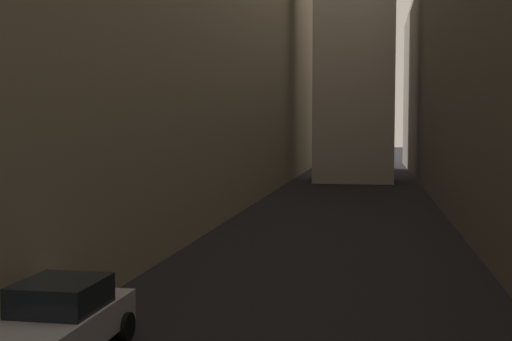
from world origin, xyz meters
name	(u,v)px	position (x,y,z in m)	size (l,w,h in m)	color
ground_plane	(339,218)	(0.00, 48.00, 0.00)	(264.00, 264.00, 0.00)	black
parked_car_left_far	(60,320)	(-4.40, 26.06, 0.80)	(1.92, 3.96, 1.60)	#B7B7BC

